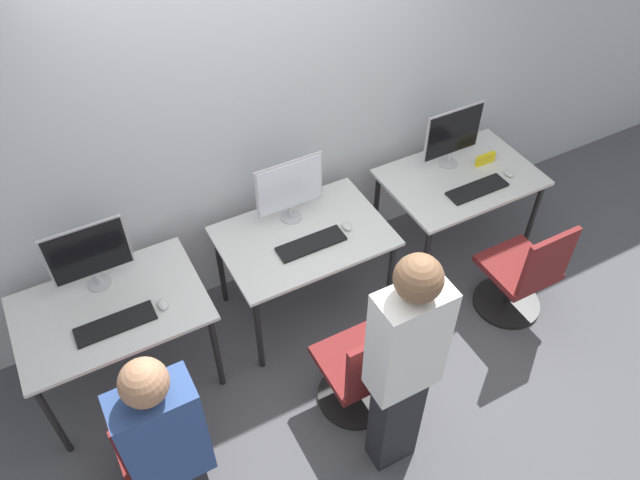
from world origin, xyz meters
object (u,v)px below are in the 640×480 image
object	(u,v)px
office_chair_right	(521,277)
person_center	(404,365)
office_chair_left	(159,442)
keyboard_right	(477,189)
monitor_left	(89,254)
monitor_center	(290,188)
monitor_right	(453,135)
mouse_center	(347,226)
person_left	(170,455)
keyboard_left	(115,324)
mouse_right	(509,173)
mouse_left	(163,304)
keyboard_center	(311,244)
office_chair_center	(361,373)

from	to	relation	value
office_chair_right	person_center	bearing A→B (deg)	-159.79
office_chair_left	keyboard_right	xyz separation A→B (m)	(2.56, 0.55, 0.38)
monitor_left	person_center	xyz separation A→B (m)	(1.20, -1.45, -0.05)
monitor_center	monitor_right	xyz separation A→B (m)	(1.27, -0.02, 0.00)
mouse_center	person_center	world-z (taller)	person_center
mouse_center	office_chair_right	size ratio (longest dim) A/B	0.10
office_chair_left	mouse_center	distance (m)	1.74
person_left	person_center	world-z (taller)	person_center
monitor_center	keyboard_left	bearing A→B (deg)	-165.47
monitor_right	keyboard_right	world-z (taller)	monitor_right
office_chair_right	keyboard_left	bearing A→B (deg)	166.93
monitor_left	keyboard_right	distance (m)	2.59
keyboard_right	mouse_right	world-z (taller)	mouse_right
keyboard_left	office_chair_left	bearing A→B (deg)	-90.78
mouse_left	keyboard_center	distance (m)	0.99
keyboard_right	office_chair_center	bearing A→B (deg)	-152.45
mouse_center	mouse_right	world-z (taller)	same
monitor_left	person_left	xyz separation A→B (m)	(0.02, -1.31, -0.14)
office_chair_center	office_chair_right	bearing A→B (deg)	5.78
mouse_center	keyboard_right	distance (m)	1.00
mouse_left	monitor_center	bearing A→B (deg)	18.08
mouse_left	person_left	bearing A→B (deg)	-105.12
keyboard_right	keyboard_center	bearing A→B (deg)	176.66
monitor_left	office_chair_left	world-z (taller)	monitor_left
keyboard_left	person_center	bearing A→B (deg)	-42.53
monitor_left	office_chair_left	xyz separation A→B (m)	(-0.01, -0.94, -0.63)
keyboard_center	mouse_right	distance (m)	1.58
office_chair_right	keyboard_right	bearing A→B (deg)	92.40
person_left	monitor_center	world-z (taller)	person_left
keyboard_left	person_left	xyz separation A→B (m)	(0.02, -0.95, 0.11)
keyboard_right	office_chair_right	bearing A→B (deg)	-87.60
mouse_left	person_center	distance (m)	1.45
monitor_left	office_chair_right	bearing A→B (deg)	-20.23
keyboard_left	office_chair_left	distance (m)	0.70
mouse_center	monitor_right	bearing A→B (deg)	13.44
keyboard_left	monitor_center	distance (m)	1.34
office_chair_left	office_chair_center	size ratio (longest dim) A/B	1.00
office_chair_center	keyboard_left	bearing A→B (deg)	148.61
office_chair_center	keyboard_right	distance (m)	1.56
mouse_left	monitor_right	xyz separation A→B (m)	(2.27, 0.30, 0.24)
office_chair_left	monitor_center	distance (m)	1.70
person_left	mouse_right	xyz separation A→B (m)	(2.83, 0.95, -0.10)
monitor_center	mouse_right	xyz separation A→B (m)	(1.58, -0.34, -0.24)
person_left	mouse_center	distance (m)	1.84
mouse_left	mouse_center	size ratio (longest dim) A/B	1.00
keyboard_left	mouse_right	bearing A→B (deg)	-0.17
office_chair_right	mouse_center	bearing A→B (deg)	146.84
person_left	office_chair_right	size ratio (longest dim) A/B	1.79
monitor_center	mouse_center	distance (m)	0.45
office_chair_center	mouse_right	distance (m)	1.84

